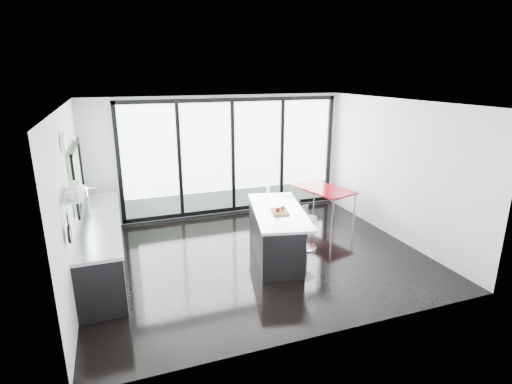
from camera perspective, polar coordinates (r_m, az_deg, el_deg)
name	(u,v)px	position (r m, az deg, el deg)	size (l,w,h in m)	color
floor	(256,256)	(7.55, 0.06, -9.09)	(6.00, 5.00, 0.00)	black
ceiling	(256,103)	(6.81, 0.07, 12.62)	(6.00, 5.00, 0.00)	white
wall_back	(232,161)	(9.44, -3.52, 4.37)	(6.00, 0.09, 2.80)	silver
wall_front	(327,236)	(4.91, 10.17, -6.20)	(6.00, 0.00, 2.80)	silver
wall_left	(73,187)	(6.91, -24.65, 0.70)	(0.26, 5.00, 2.80)	silver
wall_right	(396,170)	(8.53, 19.40, 2.98)	(0.00, 5.00, 2.80)	silver
counter_cabinets	(102,245)	(7.36, -21.20, -7.05)	(0.69, 3.24, 1.36)	black
island	(274,232)	(7.46, 2.64, -5.69)	(1.36, 2.29, 1.14)	black
bar_stool_near	(307,233)	(7.78, 7.31, -5.80)	(0.41, 0.41, 0.65)	silver
bar_stool_far	(292,223)	(8.16, 5.20, -4.45)	(0.44, 0.44, 0.70)	silver
red_table	(323,204)	(9.34, 9.50, -1.69)	(0.80, 1.39, 0.75)	maroon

